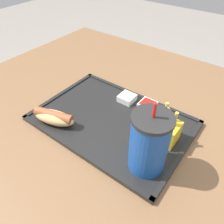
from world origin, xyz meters
The scene contains 7 objects.
dining_table centered at (0.00, 0.00, 0.38)m, with size 1.25×1.15×0.75m.
food_tray centered at (0.02, -0.04, 0.76)m, with size 0.44×0.31×0.01m.
soda_cup centered at (-0.14, 0.04, 0.84)m, with size 0.09×0.09×0.19m.
hot_dog_far centered at (0.15, 0.07, 0.78)m, with size 0.13×0.08×0.04m.
fries_carton centered at (-0.13, -0.06, 0.80)m, with size 0.07×0.06×0.11m.
sauce_cup_mayo centered at (0.04, -0.14, 0.77)m, with size 0.05×0.05×0.02m.
sauce_cup_ketchup centered at (-0.03, -0.15, 0.77)m, with size 0.05×0.05×0.02m.
Camera 1 is at (-0.26, 0.34, 1.20)m, focal length 35.00 mm.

